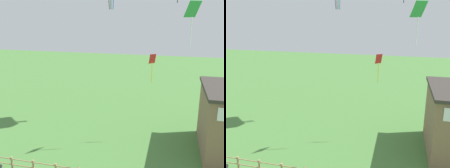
{
  "view_description": "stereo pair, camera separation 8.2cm",
  "coord_description": "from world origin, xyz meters",
  "views": [
    {
      "loc": [
        3.72,
        -5.53,
        10.41
      ],
      "look_at": [
        0.0,
        9.29,
        6.11
      ],
      "focal_mm": 40.0,
      "sensor_mm": 36.0,
      "label": 1
    },
    {
      "loc": [
        3.8,
        -5.51,
        10.41
      ],
      "look_at": [
        0.0,
        9.29,
        6.11
      ],
      "focal_mm": 40.0,
      "sensor_mm": 36.0,
      "label": 2
    }
  ],
  "objects": [
    {
      "name": "kite_red_diamond",
      "position": [
        2.08,
        14.07,
        6.67
      ],
      "size": [
        0.55,
        0.5,
        2.28
      ],
      "color": "red"
    },
    {
      "name": "kite_green_diamond",
      "position": [
        4.56,
        9.63,
        10.42
      ],
      "size": [
        0.94,
        0.88,
        2.51
      ],
      "color": "green"
    }
  ]
}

